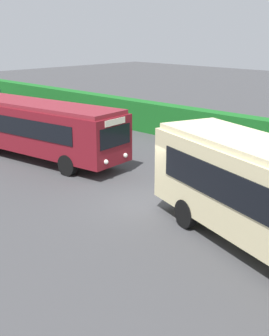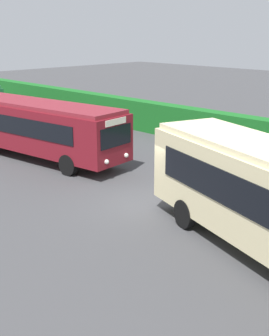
{
  "view_description": "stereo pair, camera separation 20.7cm",
  "coord_description": "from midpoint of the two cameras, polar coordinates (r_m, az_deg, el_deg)",
  "views": [
    {
      "loc": [
        11.48,
        -12.51,
        6.56
      ],
      "look_at": [
        -0.85,
        -0.05,
        1.23
      ],
      "focal_mm": 49.21,
      "sensor_mm": 36.0,
      "label": 1
    },
    {
      "loc": [
        11.63,
        -12.36,
        6.56
      ],
      "look_at": [
        -0.85,
        -0.05,
        1.23
      ],
      "focal_mm": 49.21,
      "sensor_mm": 36.0,
      "label": 2
    }
  ],
  "objects": [
    {
      "name": "person_right",
      "position": [
        26.52,
        -7.99,
        4.56
      ],
      "size": [
        0.46,
        0.33,
        1.8
      ],
      "rotation": [
        0.0,
        0.0,
        4.53
      ],
      "color": "black",
      "rests_on": "ground_plane"
    },
    {
      "name": "bus_maroon",
      "position": [
        24.21,
        -12.02,
        5.04
      ],
      "size": [
        10.5,
        3.8,
        2.97
      ],
      "rotation": [
        0.0,
        0.0,
        0.13
      ],
      "color": "maroon",
      "rests_on": "ground_plane"
    },
    {
      "name": "ground_plane",
      "position": [
        18.2,
        1.7,
        -4.21
      ],
      "size": [
        112.71,
        112.71,
        0.0
      ],
      "primitive_type": "plane",
      "color": "#424244"
    }
  ]
}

